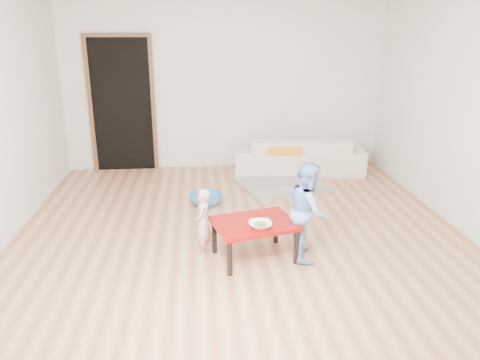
{
  "coord_description": "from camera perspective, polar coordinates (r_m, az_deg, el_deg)",
  "views": [
    {
      "loc": [
        -0.42,
        -4.92,
        2.24
      ],
      "look_at": [
        0.0,
        -0.2,
        0.65
      ],
      "focal_mm": 35.0,
      "sensor_mm": 36.0,
      "label": 1
    }
  ],
  "objects": [
    {
      "name": "floor",
      "position": [
        5.42,
        -0.19,
        -5.85
      ],
      "size": [
        5.0,
        5.0,
        0.01
      ],
      "primitive_type": "cube",
      "color": "#9F6144",
      "rests_on": "ground"
    },
    {
      "name": "back_wall",
      "position": [
        7.49,
        -1.88,
        11.31
      ],
      "size": [
        5.0,
        0.02,
        2.6
      ],
      "primitive_type": "cube",
      "color": "silver",
      "rests_on": "floor"
    },
    {
      "name": "right_wall",
      "position": [
        5.8,
        25.45,
        7.43
      ],
      "size": [
        0.02,
        5.0,
        2.6
      ],
      "primitive_type": "cube",
      "color": "silver",
      "rests_on": "floor"
    },
    {
      "name": "doorway",
      "position": [
        7.59,
        -14.14,
        8.77
      ],
      "size": [
        1.02,
        0.08,
        2.11
      ],
      "primitive_type": null,
      "color": "brown",
      "rests_on": "back_wall"
    },
    {
      "name": "sofa",
      "position": [
        7.4,
        7.13,
        3.11
      ],
      "size": [
        2.05,
        0.95,
        0.58
      ],
      "primitive_type": "imported",
      "rotation": [
        0.0,
        0.0,
        3.05
      ],
      "color": "white",
      "rests_on": "floor"
    },
    {
      "name": "cushion",
      "position": [
        7.16,
        5.39,
        3.95
      ],
      "size": [
        0.55,
        0.51,
        0.13
      ],
      "primitive_type": "cube",
      "rotation": [
        0.0,
        0.0,
        -0.14
      ],
      "color": "orange",
      "rests_on": "sofa"
    },
    {
      "name": "red_table",
      "position": [
        4.69,
        1.78,
        -7.31
      ],
      "size": [
        0.91,
        0.77,
        0.39
      ],
      "primitive_type": null,
      "rotation": [
        0.0,
        0.0,
        0.26
      ],
      "color": "maroon",
      "rests_on": "floor"
    },
    {
      "name": "bowl",
      "position": [
        4.48,
        2.5,
        -5.47
      ],
      "size": [
        0.22,
        0.22,
        0.05
      ],
      "primitive_type": "imported",
      "color": "white",
      "rests_on": "red_table"
    },
    {
      "name": "broccoli",
      "position": [
        4.48,
        2.5,
        -5.46
      ],
      "size": [
        0.12,
        0.12,
        0.06
      ],
      "primitive_type": null,
      "color": "#2D5919",
      "rests_on": "red_table"
    },
    {
      "name": "child_pink",
      "position": [
        4.69,
        -4.59,
        -5.24
      ],
      "size": [
        0.21,
        0.28,
        0.71
      ],
      "primitive_type": "imported",
      "rotation": [
        0.0,
        0.0,
        -1.73
      ],
      "color": "#D25F75",
      "rests_on": "floor"
    },
    {
      "name": "child_blue",
      "position": [
        4.65,
        8.27,
        -3.7
      ],
      "size": [
        0.42,
        0.52,
        0.99
      ],
      "primitive_type": "imported",
      "rotation": [
        0.0,
        0.0,
        1.46
      ],
      "color": "#6698ED",
      "rests_on": "floor"
    },
    {
      "name": "basin",
      "position": [
        6.11,
        -4.13,
        -2.34
      ],
      "size": [
        0.43,
        0.43,
        0.14
      ],
      "primitive_type": "imported",
      "color": "#3179B9",
      "rests_on": "floor"
    },
    {
      "name": "blanket",
      "position": [
        6.8,
        5.14,
        -0.53
      ],
      "size": [
        1.39,
        1.27,
        0.06
      ],
      "primitive_type": null,
      "rotation": [
        0.0,
        0.0,
        0.3
      ],
      "color": "#A9A295",
      "rests_on": "floor"
    }
  ]
}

